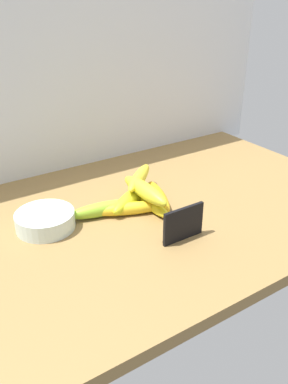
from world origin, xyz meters
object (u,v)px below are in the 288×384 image
(banana_5, at_px, (158,196))
(banana_7, at_px, (139,178))
(banana_4, at_px, (129,209))
(banana_0, at_px, (151,204))
(banana_2, at_px, (103,209))
(banana_3, at_px, (142,190))
(banana_6, at_px, (145,190))
(fruit_bowl, at_px, (45,220))
(banana_1, at_px, (130,199))
(chalkboard_sign, at_px, (183,225))

(banana_5, relative_size, banana_7, 1.01)
(banana_4, relative_size, banana_7, 1.19)
(banana_0, height_order, banana_7, banana_7)
(banana_2, bearing_deg, banana_3, 13.63)
(banana_6, bearing_deg, banana_5, 9.82)
(banana_6, bearing_deg, fruit_bowl, 168.86)
(banana_0, bearing_deg, banana_7, 78.28)
(banana_5, bearing_deg, banana_1, 165.58)
(fruit_bowl, bearing_deg, banana_4, -15.17)
(banana_2, xyz_separation_m, banana_4, (0.06, -0.03, -0.00))
(chalkboard_sign, height_order, banana_0, chalkboard_sign)
(chalkboard_sign, height_order, banana_4, chalkboard_sign)
(chalkboard_sign, height_order, banana_3, chalkboard_sign)
(banana_1, bearing_deg, banana_0, -47.43)
(banana_5, xyz_separation_m, banana_7, (-0.02, 0.06, 0.04))
(banana_4, bearing_deg, chalkboard_sign, -74.99)
(banana_0, xyz_separation_m, banana_1, (-0.04, 0.04, 0.01))
(banana_3, bearing_deg, banana_7, 124.61)
(chalkboard_sign, height_order, banana_2, chalkboard_sign)
(fruit_bowl, height_order, banana_5, fruit_bowl)
(banana_4, height_order, banana_5, banana_5)
(banana_1, xyz_separation_m, banana_3, (0.06, 0.03, -0.00))
(banana_1, distance_m, banana_3, 0.07)
(fruit_bowl, bearing_deg, banana_2, -9.29)
(fruit_bowl, distance_m, banana_1, 0.23)
(banana_1, height_order, banana_3, banana_1)
(chalkboard_sign, distance_m, banana_7, 0.24)
(banana_0, distance_m, banana_6, 0.04)
(chalkboard_sign, bearing_deg, banana_5, 72.32)
(banana_0, distance_m, banana_3, 0.08)
(fruit_bowl, distance_m, banana_3, 0.29)
(banana_0, distance_m, banana_2, 0.13)
(chalkboard_sign, xyz_separation_m, banana_2, (-0.10, 0.20, -0.02))
(banana_1, xyz_separation_m, banana_4, (-0.02, -0.03, -0.00))
(banana_4, bearing_deg, banana_0, -6.41)
(banana_0, height_order, banana_1, banana_1)
(banana_4, xyz_separation_m, banana_6, (0.05, 0.01, 0.04))
(banana_0, bearing_deg, banana_5, 27.38)
(banana_4, bearing_deg, banana_1, 54.68)
(banana_0, bearing_deg, fruit_bowl, 166.80)
(banana_2, bearing_deg, chalkboard_sign, -62.40)
(fruit_bowl, xyz_separation_m, banana_0, (0.27, -0.06, -0.01))
(chalkboard_sign, distance_m, banana_0, 0.16)
(banana_3, xyz_separation_m, banana_7, (-0.01, 0.01, 0.04))
(banana_3, relative_size, banana_7, 1.17)
(banana_1, bearing_deg, banana_2, -178.46)
(chalkboard_sign, bearing_deg, fruit_bowl, 138.41)
(banana_3, distance_m, banana_7, 0.04)
(banana_1, relative_size, banana_4, 0.79)
(banana_1, relative_size, banana_6, 0.88)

